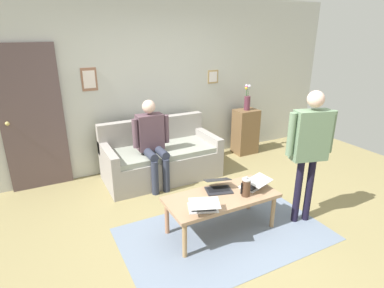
% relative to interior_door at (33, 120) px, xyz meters
% --- Properties ---
extents(ground_plane, '(7.68, 7.68, 0.00)m').
position_rel_interior_door_xyz_m(ground_plane, '(-1.83, 2.11, -1.02)').
color(ground_plane, '#8B7D51').
extents(area_rug, '(2.30, 1.41, 0.01)m').
position_rel_interior_door_xyz_m(area_rug, '(-1.75, 2.25, -1.02)').
color(area_rug, slate).
rests_on(area_rug, ground_plane).
extents(back_wall, '(7.04, 0.11, 2.70)m').
position_rel_interior_door_xyz_m(back_wall, '(-1.83, -0.09, 0.33)').
color(back_wall, '#B8BAB4').
rests_on(back_wall, ground_plane).
extents(interior_door, '(0.82, 0.09, 2.05)m').
position_rel_interior_door_xyz_m(interior_door, '(0.00, 0.00, 0.00)').
color(interior_door, '#534243').
rests_on(interior_door, ground_plane).
extents(couch, '(1.74, 0.86, 0.88)m').
position_rel_interior_door_xyz_m(couch, '(-1.68, 0.50, -0.72)').
color(couch, gray).
rests_on(couch, ground_plane).
extents(coffee_table, '(1.27, 0.58, 0.45)m').
position_rel_interior_door_xyz_m(coffee_table, '(-1.75, 2.15, -0.62)').
color(coffee_table, '#A07B5C').
rests_on(coffee_table, ground_plane).
extents(laptop_left, '(0.36, 0.34, 0.14)m').
position_rel_interior_door_xyz_m(laptop_left, '(-1.79, 2.02, -0.53)').
color(laptop_left, '#28282D').
rests_on(laptop_left, coffee_table).
extents(laptop_center, '(0.40, 0.41, 0.13)m').
position_rel_interior_door_xyz_m(laptop_center, '(-1.43, 2.32, -0.53)').
color(laptop_center, silver).
rests_on(laptop_center, coffee_table).
extents(laptop_right, '(0.39, 0.37, 0.13)m').
position_rel_interior_door_xyz_m(laptop_right, '(-2.21, 2.16, -0.53)').
color(laptop_right, silver).
rests_on(laptop_right, coffee_table).
extents(french_press, '(0.12, 0.10, 0.24)m').
position_rel_interior_door_xyz_m(french_press, '(-1.99, 2.28, -0.47)').
color(french_press, '#4C3323').
rests_on(french_press, coffee_table).
extents(side_shelf, '(0.42, 0.32, 0.83)m').
position_rel_interior_door_xyz_m(side_shelf, '(-3.47, 0.27, -0.61)').
color(side_shelf, brown).
rests_on(side_shelf, ground_plane).
extents(flower_vase, '(0.11, 0.11, 0.46)m').
position_rel_interior_door_xyz_m(flower_vase, '(-3.47, 0.27, -0.03)').
color(flower_vase, '#572938').
rests_on(flower_vase, side_shelf).
extents(person_standing, '(0.57, 0.28, 1.60)m').
position_rel_interior_door_xyz_m(person_standing, '(-2.73, 2.43, -0.00)').
color(person_standing, black).
rests_on(person_standing, ground_plane).
extents(person_seated, '(0.55, 0.51, 1.28)m').
position_rel_interior_door_xyz_m(person_seated, '(-1.48, 0.72, -0.30)').
color(person_seated, '#2B3040').
rests_on(person_seated, ground_plane).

